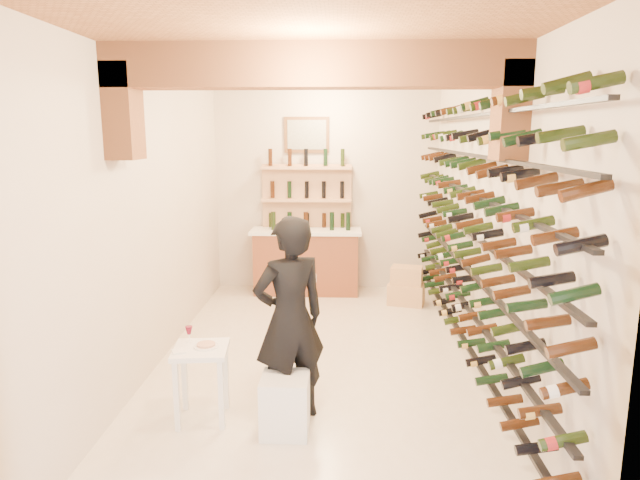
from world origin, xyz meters
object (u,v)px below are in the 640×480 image
at_px(back_counter, 306,259).
at_px(crate_lower, 406,294).
at_px(white_stool, 285,404).
at_px(wine_rack, 465,223).
at_px(person, 290,319).
at_px(tasting_table, 201,360).
at_px(chrome_barstool, 298,306).

xyz_separation_m(back_counter, crate_lower, (1.50, -0.55, -0.38)).
relative_size(white_stool, crate_lower, 0.96).
relative_size(back_counter, crate_lower, 3.33).
distance_m(wine_rack, person, 2.23).
bearing_deg(back_counter, white_stool, -89.00).
bearing_deg(wine_rack, tasting_table, -152.28).
xyz_separation_m(wine_rack, tasting_table, (-2.50, -1.31, -1.00)).
height_order(wine_rack, back_counter, wine_rack).
bearing_deg(back_counter, crate_lower, -20.20).
relative_size(back_counter, person, 0.94).
relative_size(white_stool, person, 0.27).
bearing_deg(wine_rack, person, -144.52).
height_order(tasting_table, white_stool, tasting_table).
distance_m(tasting_table, person, 0.85).
distance_m(back_counter, white_stool, 4.16).
relative_size(tasting_table, person, 0.45).
bearing_deg(tasting_table, chrome_barstool, 60.89).
bearing_deg(crate_lower, back_counter, 159.80).
bearing_deg(crate_lower, wine_rack, -81.11).
distance_m(wine_rack, crate_lower, 2.54).
height_order(tasting_table, crate_lower, tasting_table).
distance_m(back_counter, crate_lower, 1.65).
relative_size(wine_rack, tasting_table, 7.07).
xyz_separation_m(tasting_table, chrome_barstool, (0.71, 1.64, -0.03)).
distance_m(white_stool, crate_lower, 3.87).
bearing_deg(tasting_table, wine_rack, 22.10).
height_order(chrome_barstool, crate_lower, chrome_barstool).
distance_m(person, crate_lower, 3.69).
height_order(back_counter, chrome_barstool, back_counter).
distance_m(wine_rack, tasting_table, 3.00).
bearing_deg(white_stool, tasting_table, 165.89).
bearing_deg(chrome_barstool, white_stool, -89.11).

